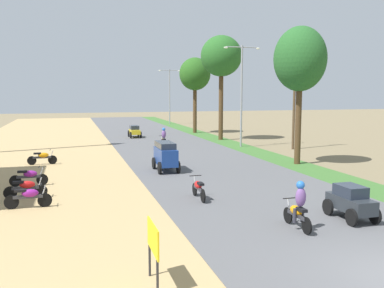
{
  "coord_description": "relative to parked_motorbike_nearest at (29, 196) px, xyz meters",
  "views": [
    {
      "loc": [
        -7.9,
        -8.28,
        4.64
      ],
      "look_at": [
        -0.46,
        18.06,
        1.32
      ],
      "focal_mm": 40.42,
      "sensor_mm": 36.0,
      "label": 1
    }
  ],
  "objects": [
    {
      "name": "motorbike_ahead_second",
      "position": [
        6.85,
        -0.47,
        0.02
      ],
      "size": [
        0.54,
        1.8,
        0.94
      ],
      "color": "black",
      "rests_on": "road_strip"
    },
    {
      "name": "median_tree_second",
      "position": [
        15.54,
        6.6,
        6.04
      ],
      "size": [
        3.27,
        3.27,
        8.61
      ],
      "color": "#4C351E",
      "rests_on": "median_strip"
    },
    {
      "name": "parked_motorbike_third",
      "position": [
        -0.34,
        4.3,
        0.0
      ],
      "size": [
        1.8,
        0.54,
        0.94
      ],
      "color": "black",
      "rests_on": "dirt_shoulder"
    },
    {
      "name": "median_tree_fourth",
      "position": [
        15.11,
        28.61,
        5.95
      ],
      "size": [
        3.45,
        3.45,
        8.32
      ],
      "color": "#4C351E",
      "rests_on": "median_strip"
    },
    {
      "name": "motorbike_ahead_third",
      "position": [
        8.97,
        16.6,
        0.3
      ],
      "size": [
        0.54,
        1.8,
        1.66
      ],
      "color": "black",
      "rests_on": "road_strip"
    },
    {
      "name": "parked_motorbike_second",
      "position": [
        -0.25,
        1.71,
        0.0
      ],
      "size": [
        1.8,
        0.54,
        0.94
      ],
      "color": "black",
      "rests_on": "dirt_shoulder"
    },
    {
      "name": "car_van_blue",
      "position": [
        6.9,
        6.34,
        0.47
      ],
      "size": [
        1.19,
        2.41,
        1.67
      ],
      "color": "navy",
      "rests_on": "road_strip"
    },
    {
      "name": "motorbike_foreground_rider",
      "position": [
        8.87,
        -5.3,
        0.3
      ],
      "size": [
        0.54,
        1.8,
        1.66
      ],
      "color": "black",
      "rests_on": "road_strip"
    },
    {
      "name": "street_signboard",
      "position": [
        3.46,
        -8.06,
        0.55
      ],
      "size": [
        0.06,
        1.3,
        1.5
      ],
      "color": "#262628",
      "rests_on": "dirt_shoulder"
    },
    {
      "name": "median_tree_third",
      "position": [
        15.52,
        21.13,
        7.32
      ],
      "size": [
        3.87,
        3.87,
        9.82
      ],
      "color": "#4C351E",
      "rests_on": "median_strip"
    },
    {
      "name": "streetlamp_near",
      "position": [
        15.37,
        15.67,
        4.28
      ],
      "size": [
        3.16,
        0.2,
        8.34
      ],
      "color": "gray",
      "rests_on": "median_strip"
    },
    {
      "name": "parked_motorbike_fourth",
      "position": [
        -0.09,
        10.71,
        0.0
      ],
      "size": [
        1.8,
        0.54,
        0.94
      ],
      "color": "black",
      "rests_on": "dirt_shoulder"
    },
    {
      "name": "car_hatchback_charcoal",
      "position": [
        11.26,
        -4.79,
        0.19
      ],
      "size": [
        1.04,
        2.0,
        1.23
      ],
      "color": "#282D33",
      "rests_on": "road_strip"
    },
    {
      "name": "car_sedan_yellow",
      "position": [
        7.84,
        25.28,
        0.19
      ],
      "size": [
        1.1,
        2.26,
        1.19
      ],
      "color": "gold",
      "rests_on": "road_strip"
    },
    {
      "name": "parked_motorbike_nearest",
      "position": [
        0.0,
        0.0,
        0.0
      ],
      "size": [
        1.8,
        0.54,
        0.94
      ],
      "color": "black",
      "rests_on": "dirt_shoulder"
    },
    {
      "name": "streetlamp_mid",
      "position": [
        15.37,
        42.5,
        3.97
      ],
      "size": [
        3.16,
        0.2,
        7.73
      ],
      "color": "gray",
      "rests_on": "median_strip"
    },
    {
      "name": "utility_pole_near",
      "position": [
        19.0,
        13.42,
        3.97
      ],
      "size": [
        1.8,
        0.2,
        8.66
      ],
      "color": "brown",
      "rests_on": "ground"
    }
  ]
}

